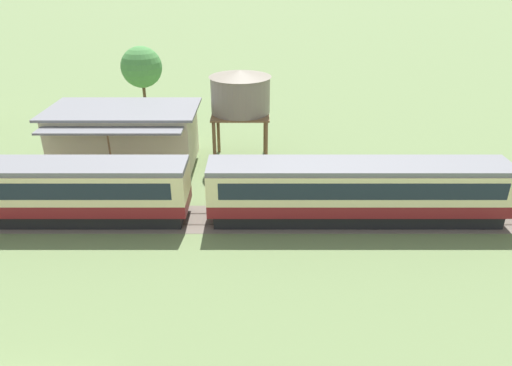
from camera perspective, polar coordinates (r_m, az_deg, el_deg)
ground_plane at (r=32.25m, az=21.67°, el=-3.93°), size 600.00×600.00×0.00m
passenger_train at (r=29.43m, az=12.92°, el=-0.72°), size 59.24×3.12×3.94m
railway_track at (r=29.87m, az=-6.19°, el=-4.50°), size 110.68×3.60×0.04m
station_building at (r=38.80m, az=-16.09°, el=5.72°), size 11.92×7.75×4.65m
water_tower at (r=36.64m, az=-2.10°, el=11.19°), size 4.90×4.90×7.57m
yard_tree_2 at (r=48.13m, az=-14.25°, el=13.84°), size 4.06×4.06×7.74m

